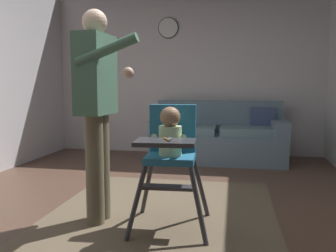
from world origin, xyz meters
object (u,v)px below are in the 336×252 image
object	(u,v)px
couch	(219,138)
adult_standing	(97,104)
high_chair	(171,144)
wall_clock	(168,28)

from	to	relation	value
couch	adult_standing	world-z (taller)	adult_standing
high_chair	couch	bearing A→B (deg)	171.21
high_chair	adult_standing	world-z (taller)	adult_standing
high_chair	adult_standing	distance (m)	0.65
high_chair	wall_clock	distance (m)	3.38
high_chair	adult_standing	xyz separation A→B (m)	(-0.58, 0.02, 0.29)
high_chair	wall_clock	size ratio (longest dim) A/B	2.86
wall_clock	adult_standing	bearing A→B (deg)	-90.01
couch	wall_clock	world-z (taller)	wall_clock
high_chair	wall_clock	world-z (taller)	wall_clock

